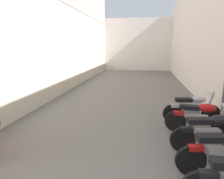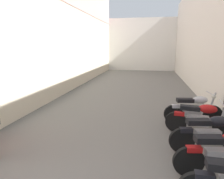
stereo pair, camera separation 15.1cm
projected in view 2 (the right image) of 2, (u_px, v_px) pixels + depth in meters
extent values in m
plane|color=#66635E|center=(127.00, 101.00, 9.26)|extent=(36.58, 36.58, 0.00)
cube|color=beige|center=(66.00, 15.00, 10.98)|extent=(0.40, 20.58, 8.24)
cube|color=beige|center=(205.00, 32.00, 9.89)|extent=(0.40, 20.58, 6.26)
cube|color=silver|center=(142.00, 45.00, 21.50)|extent=(9.71, 2.00, 5.22)
cube|color=black|center=(205.00, 176.00, 3.03)|extent=(0.28, 0.15, 0.10)
cylinder|color=black|center=(189.00, 161.00, 3.88)|extent=(0.61, 0.17, 0.60)
cube|color=#9E9EA3|center=(220.00, 156.00, 3.84)|extent=(0.58, 0.28, 0.28)
cube|color=black|center=(209.00, 139.00, 3.78)|extent=(0.55, 0.30, 0.12)
cube|color=#AD1414|center=(194.00, 149.00, 3.83)|extent=(0.30, 0.18, 0.10)
cylinder|color=black|center=(182.00, 140.00, 4.75)|extent=(0.60, 0.18, 0.60)
cube|color=#9E9EA3|center=(207.00, 136.00, 4.71)|extent=(0.59, 0.29, 0.28)
ellipsoid|color=black|center=(219.00, 121.00, 4.63)|extent=(0.52, 0.34, 0.24)
cube|color=black|center=(198.00, 122.00, 4.65)|extent=(0.55, 0.30, 0.12)
cube|color=black|center=(186.00, 130.00, 4.69)|extent=(0.30, 0.18, 0.10)
cylinder|color=black|center=(224.00, 128.00, 5.49)|extent=(0.61, 0.17, 0.60)
cylinder|color=black|center=(176.00, 122.00, 5.91)|extent=(0.61, 0.17, 0.60)
cube|color=#9E9EA3|center=(198.00, 120.00, 5.69)|extent=(0.58, 0.29, 0.28)
ellipsoid|color=#AD1414|center=(208.00, 109.00, 5.54)|extent=(0.52, 0.33, 0.24)
cube|color=black|center=(190.00, 108.00, 5.70)|extent=(0.55, 0.30, 0.12)
cylinder|color=#9E9EA3|center=(223.00, 115.00, 5.44)|extent=(0.25, 0.10, 0.77)
cylinder|color=#9E9EA3|center=(221.00, 102.00, 5.39)|extent=(0.13, 0.58, 0.04)
cube|color=#AD1414|center=(179.00, 114.00, 5.83)|extent=(0.30, 0.18, 0.10)
cylinder|color=black|center=(213.00, 115.00, 6.55)|extent=(0.61, 0.16, 0.60)
cylinder|color=black|center=(173.00, 114.00, 6.61)|extent=(0.61, 0.16, 0.60)
cube|color=#9E9EA3|center=(192.00, 111.00, 6.56)|extent=(0.58, 0.27, 0.28)
ellipsoid|color=#B7B7BC|center=(200.00, 100.00, 6.47)|extent=(0.51, 0.32, 0.24)
cube|color=black|center=(185.00, 100.00, 6.50)|extent=(0.54, 0.29, 0.12)
cylinder|color=#9E9EA3|center=(211.00, 104.00, 6.48)|extent=(0.25, 0.09, 0.77)
cylinder|color=#9E9EA3|center=(210.00, 93.00, 6.41)|extent=(0.11, 0.58, 0.04)
sphere|color=silver|center=(214.00, 96.00, 6.42)|extent=(0.14, 0.14, 0.14)
cube|color=#B7B7BC|center=(176.00, 106.00, 6.55)|extent=(0.30, 0.18, 0.10)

